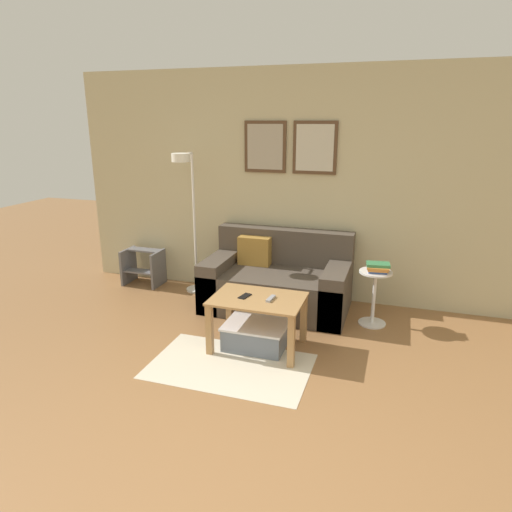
{
  "coord_description": "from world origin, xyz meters",
  "views": [
    {
      "loc": [
        1.0,
        -1.81,
        2.0
      ],
      "look_at": [
        -0.17,
        1.83,
        0.85
      ],
      "focal_mm": 32.0,
      "sensor_mm": 36.0,
      "label": 1
    }
  ],
  "objects_px": {
    "side_table": "(374,293)",
    "cell_phone": "(245,296)",
    "storage_bin": "(256,335)",
    "floor_lamp": "(188,201)",
    "remote_control": "(271,299)",
    "book_stack": "(378,267)",
    "coffee_table": "(258,309)",
    "step_stool": "(143,266)",
    "couch": "(277,282)"
  },
  "relations": [
    {
      "from": "side_table",
      "to": "step_stool",
      "type": "xyz_separation_m",
      "value": [
        -2.84,
        0.32,
        -0.1
      ]
    },
    {
      "from": "floor_lamp",
      "to": "cell_phone",
      "type": "height_order",
      "value": "floor_lamp"
    },
    {
      "from": "floor_lamp",
      "to": "step_stool",
      "type": "distance_m",
      "value": 1.16
    },
    {
      "from": "remote_control",
      "to": "couch",
      "type": "bearing_deg",
      "value": 107.0
    },
    {
      "from": "couch",
      "to": "step_stool",
      "type": "xyz_separation_m",
      "value": [
        -1.8,
        0.2,
        -0.05
      ]
    },
    {
      "from": "floor_lamp",
      "to": "book_stack",
      "type": "distance_m",
      "value": 2.2
    },
    {
      "from": "side_table",
      "to": "remote_control",
      "type": "relative_size",
      "value": 3.76
    },
    {
      "from": "storage_bin",
      "to": "cell_phone",
      "type": "distance_m",
      "value": 0.39
    },
    {
      "from": "cell_phone",
      "to": "coffee_table",
      "type": "bearing_deg",
      "value": 15.99
    },
    {
      "from": "cell_phone",
      "to": "step_stool",
      "type": "relative_size",
      "value": 0.3
    },
    {
      "from": "storage_bin",
      "to": "cell_phone",
      "type": "xyz_separation_m",
      "value": [
        -0.1,
        -0.02,
        0.38
      ]
    },
    {
      "from": "storage_bin",
      "to": "cell_phone",
      "type": "height_order",
      "value": "cell_phone"
    },
    {
      "from": "coffee_table",
      "to": "side_table",
      "type": "distance_m",
      "value": 1.27
    },
    {
      "from": "side_table",
      "to": "cell_phone",
      "type": "relative_size",
      "value": 4.03
    },
    {
      "from": "remote_control",
      "to": "side_table",
      "type": "bearing_deg",
      "value": 50.45
    },
    {
      "from": "book_stack",
      "to": "storage_bin",
      "type": "bearing_deg",
      "value": -140.92
    },
    {
      "from": "remote_control",
      "to": "step_stool",
      "type": "height_order",
      "value": "remote_control"
    },
    {
      "from": "storage_bin",
      "to": "cell_phone",
      "type": "relative_size",
      "value": 4.03
    },
    {
      "from": "coffee_table",
      "to": "floor_lamp",
      "type": "relative_size",
      "value": 0.49
    },
    {
      "from": "couch",
      "to": "storage_bin",
      "type": "distance_m",
      "value": 0.97
    },
    {
      "from": "side_table",
      "to": "cell_phone",
      "type": "distance_m",
      "value": 1.38
    },
    {
      "from": "side_table",
      "to": "floor_lamp",
      "type": "bearing_deg",
      "value": 175.22
    },
    {
      "from": "book_stack",
      "to": "step_stool",
      "type": "bearing_deg",
      "value": 173.18
    },
    {
      "from": "couch",
      "to": "book_stack",
      "type": "relative_size",
      "value": 6.42
    },
    {
      "from": "book_stack",
      "to": "step_stool",
      "type": "xyz_separation_m",
      "value": [
        -2.86,
        0.34,
        -0.37
      ]
    },
    {
      "from": "floor_lamp",
      "to": "remote_control",
      "type": "distance_m",
      "value": 1.75
    },
    {
      "from": "coffee_table",
      "to": "book_stack",
      "type": "distance_m",
      "value": 1.29
    },
    {
      "from": "floor_lamp",
      "to": "step_stool",
      "type": "height_order",
      "value": "floor_lamp"
    },
    {
      "from": "coffee_table",
      "to": "step_stool",
      "type": "distance_m",
      "value": 2.22
    },
    {
      "from": "coffee_table",
      "to": "side_table",
      "type": "height_order",
      "value": "side_table"
    },
    {
      "from": "side_table",
      "to": "remote_control",
      "type": "distance_m",
      "value": 1.2
    },
    {
      "from": "remote_control",
      "to": "storage_bin",
      "type": "bearing_deg",
      "value": 177.23
    },
    {
      "from": "couch",
      "to": "coffee_table",
      "type": "xyz_separation_m",
      "value": [
        0.08,
        -0.97,
        0.09
      ]
    },
    {
      "from": "side_table",
      "to": "book_stack",
      "type": "distance_m",
      "value": 0.28
    },
    {
      "from": "storage_bin",
      "to": "cell_phone",
      "type": "bearing_deg",
      "value": -168.03
    },
    {
      "from": "remote_control",
      "to": "cell_phone",
      "type": "xyz_separation_m",
      "value": [
        -0.24,
        -0.0,
        -0.01
      ]
    },
    {
      "from": "storage_bin",
      "to": "floor_lamp",
      "type": "bearing_deg",
      "value": 138.54
    },
    {
      "from": "storage_bin",
      "to": "side_table",
      "type": "distance_m",
      "value": 1.3
    },
    {
      "from": "coffee_table",
      "to": "remote_control",
      "type": "xyz_separation_m",
      "value": [
        0.12,
        -0.01,
        0.12
      ]
    },
    {
      "from": "floor_lamp",
      "to": "storage_bin",
      "type": "bearing_deg",
      "value": -41.46
    },
    {
      "from": "floor_lamp",
      "to": "remote_control",
      "type": "height_order",
      "value": "floor_lamp"
    },
    {
      "from": "coffee_table",
      "to": "remote_control",
      "type": "bearing_deg",
      "value": -2.81
    },
    {
      "from": "floor_lamp",
      "to": "side_table",
      "type": "relative_size",
      "value": 2.93
    },
    {
      "from": "step_stool",
      "to": "book_stack",
      "type": "bearing_deg",
      "value": -6.82
    },
    {
      "from": "couch",
      "to": "floor_lamp",
      "type": "height_order",
      "value": "floor_lamp"
    },
    {
      "from": "book_stack",
      "to": "coffee_table",
      "type": "bearing_deg",
      "value": -139.86
    },
    {
      "from": "book_stack",
      "to": "remote_control",
      "type": "height_order",
      "value": "book_stack"
    },
    {
      "from": "book_stack",
      "to": "cell_phone",
      "type": "height_order",
      "value": "book_stack"
    },
    {
      "from": "coffee_table",
      "to": "book_stack",
      "type": "xyz_separation_m",
      "value": [
        0.97,
        0.82,
        0.23
      ]
    },
    {
      "from": "coffee_table",
      "to": "storage_bin",
      "type": "xyz_separation_m",
      "value": [
        -0.02,
        0.01,
        -0.27
      ]
    }
  ]
}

